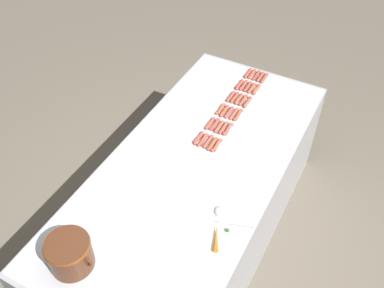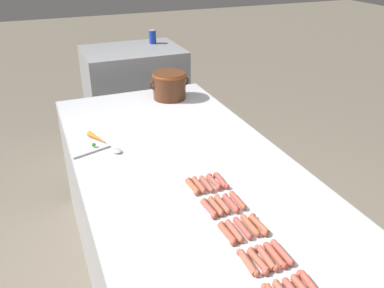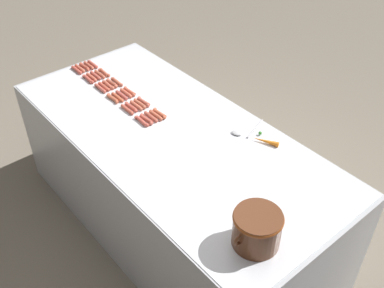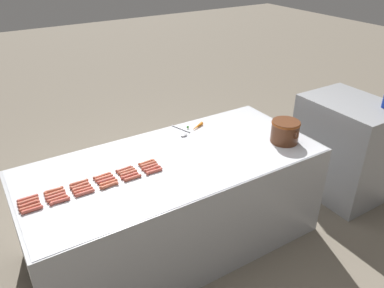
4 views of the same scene
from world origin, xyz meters
The scene contains 35 objects.
ground_plane centered at (0.00, 0.00, 0.00)m, with size 20.00×20.00×0.00m, color #756B5B.
griddle_counter centered at (0.00, 0.00, 0.43)m, with size 1.09×2.42×0.87m.
hot_dog_0 centered at (-0.06, -1.09, 0.88)m, with size 0.03×0.14×0.03m.
hot_dog_1 centered at (-0.06, -0.92, 0.88)m, with size 0.03×0.14×0.03m.
hot_dog_2 centered at (-0.06, -0.74, 0.88)m, with size 0.03×0.14×0.03m.
hot_dog_3 centered at (-0.06, -0.57, 0.88)m, with size 0.03×0.14×0.03m.
hot_dog_4 centered at (-0.06, -0.39, 0.88)m, with size 0.03×0.14×0.03m.
hot_dog_5 centered at (-0.06, -0.21, 0.88)m, with size 0.03×0.14×0.03m.
hot_dog_6 centered at (-0.03, -1.09, 0.88)m, with size 0.03×0.14×0.03m.
hot_dog_7 centered at (-0.02, -0.92, 0.88)m, with size 0.03×0.14×0.03m.
hot_dog_8 centered at (-0.02, -0.75, 0.88)m, with size 0.03×0.14×0.03m.
hot_dog_9 centered at (-0.02, -0.57, 0.88)m, with size 0.03×0.14×0.03m.
hot_dog_10 centered at (-0.02, -0.39, 0.88)m, with size 0.03×0.14×0.03m.
hot_dog_11 centered at (-0.02, -0.21, 0.88)m, with size 0.03×0.14×0.03m.
hot_dog_12 centered at (0.01, -1.09, 0.88)m, with size 0.03×0.14×0.03m.
hot_dog_13 centered at (0.01, -0.92, 0.88)m, with size 0.03×0.14×0.03m.
hot_dog_14 centered at (0.01, -0.74, 0.88)m, with size 0.03×0.14×0.03m.
hot_dog_15 centered at (0.01, -0.56, 0.88)m, with size 0.03×0.14×0.03m.
hot_dog_16 centered at (0.01, -0.39, 0.88)m, with size 0.03×0.14×0.03m.
hot_dog_17 centered at (0.01, -0.22, 0.88)m, with size 0.03×0.14×0.03m.
hot_dog_18 centered at (0.05, -1.10, 0.88)m, with size 0.03×0.14×0.03m.
hot_dog_19 centered at (0.05, -0.92, 0.88)m, with size 0.03×0.14×0.03m.
hot_dog_20 centered at (0.05, -0.74, 0.88)m, with size 0.03×0.14×0.03m.
hot_dog_21 centered at (0.05, -0.56, 0.88)m, with size 0.03×0.14×0.03m.
hot_dog_22 centered at (0.05, -0.40, 0.88)m, with size 0.03×0.14×0.03m.
hot_dog_23 centered at (0.05, -0.21, 0.88)m, with size 0.03×0.14×0.03m.
hot_dog_24 centered at (0.08, -1.09, 0.88)m, with size 0.03×0.14×0.03m.
hot_dog_25 centered at (0.08, -0.91, 0.88)m, with size 0.03×0.14×0.03m.
hot_dog_26 centered at (0.08, -0.74, 0.88)m, with size 0.03×0.14×0.03m.
hot_dog_27 centered at (0.09, -0.57, 0.88)m, with size 0.03×0.14×0.03m.
hot_dog_28 centered at (0.09, -0.39, 0.88)m, with size 0.03×0.14×0.03m.
hot_dog_29 centered at (0.09, -0.21, 0.88)m, with size 0.03×0.14×0.03m.
bean_pot centered at (0.24, 0.96, 0.98)m, with size 0.30×0.24×0.19m.
serving_spoon centered at (-0.35, 0.29, 0.88)m, with size 0.27×0.12×0.02m.
carrot centered at (-0.38, 0.45, 0.89)m, with size 0.10×0.17×0.03m.
Camera 1 is at (-0.89, 1.70, 2.95)m, focal length 40.09 mm.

